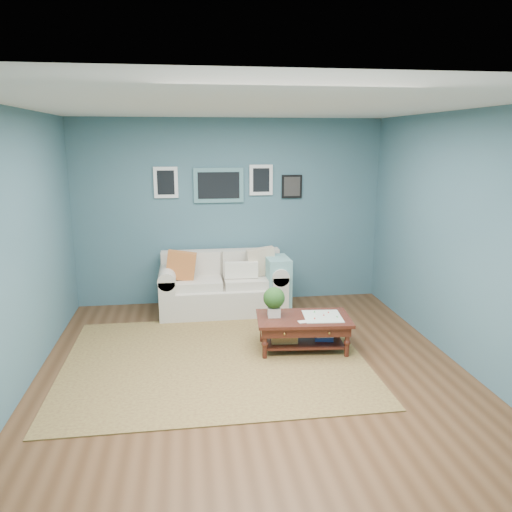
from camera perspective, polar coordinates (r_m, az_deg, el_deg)
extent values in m
plane|color=brown|center=(5.38, -0.29, -13.27)|extent=(5.00, 5.00, 0.00)
plane|color=white|center=(4.82, -0.33, 16.81)|extent=(5.00, 5.00, 0.00)
cube|color=#3E626F|center=(7.37, -2.97, 5.01)|extent=(4.50, 0.02, 2.70)
cube|color=#3E626F|center=(2.58, 7.41, -10.75)|extent=(4.50, 0.02, 2.70)
cube|color=#3E626F|center=(5.14, -26.03, 0.09)|extent=(0.02, 5.00, 2.70)
cube|color=#3E626F|center=(5.68, 22.80, 1.55)|extent=(0.02, 5.00, 2.70)
cube|color=slate|center=(7.29, -4.29, 8.06)|extent=(0.72, 0.03, 0.50)
cube|color=black|center=(7.27, -4.28, 8.05)|extent=(0.60, 0.01, 0.38)
cube|color=white|center=(7.27, -10.27, 8.27)|extent=(0.34, 0.03, 0.44)
cube|color=white|center=(7.35, 0.58, 8.68)|extent=(0.34, 0.03, 0.44)
cube|color=black|center=(7.44, 4.11, 7.93)|extent=(0.30, 0.03, 0.34)
cube|color=brown|center=(5.67, -4.69, -11.78)|extent=(3.28, 2.62, 0.01)
cube|color=beige|center=(7.13, -3.81, -4.86)|extent=(1.31, 0.81, 0.39)
cube|color=beige|center=(7.31, -4.05, -1.01)|extent=(1.71, 0.20, 0.44)
cube|color=beige|center=(7.09, -10.01, -4.36)|extent=(0.22, 0.81, 0.57)
cube|color=beige|center=(7.19, 2.27, -3.90)|extent=(0.22, 0.81, 0.57)
cylinder|color=beige|center=(7.01, -10.10, -2.13)|extent=(0.24, 0.81, 0.24)
cylinder|color=beige|center=(7.11, 2.29, -1.70)|extent=(0.24, 0.81, 0.24)
cube|color=beige|center=(6.98, -6.67, -3.12)|extent=(0.66, 0.52, 0.12)
cube|color=beige|center=(7.03, -0.96, -2.92)|extent=(0.66, 0.52, 0.12)
cube|color=beige|center=(7.17, -6.78, -0.82)|extent=(0.66, 0.11, 0.33)
cube|color=beige|center=(7.22, -1.22, -0.64)|extent=(0.66, 0.11, 0.33)
cube|color=#D54D22|center=(6.92, -8.56, -1.08)|extent=(0.44, 0.16, 0.44)
cube|color=beige|center=(7.06, 0.59, -0.64)|extent=(0.43, 0.17, 0.42)
cube|color=silver|center=(6.94, -1.68, -1.60)|extent=(0.46, 0.11, 0.22)
cube|color=#7FBDC1|center=(7.05, 2.45, -3.09)|extent=(0.31, 0.51, 0.74)
cube|color=#36170C|center=(5.82, 5.44, -7.12)|extent=(1.12, 0.72, 0.04)
cube|color=#36170C|center=(5.84, 5.42, -7.77)|extent=(1.04, 0.64, 0.11)
cube|color=#36170C|center=(5.92, 5.38, -9.68)|extent=(0.95, 0.54, 0.02)
sphere|color=gold|center=(5.55, 3.27, -8.90)|extent=(0.03, 0.03, 0.03)
sphere|color=gold|center=(5.62, 8.38, -8.72)|extent=(0.03, 0.03, 0.03)
cylinder|color=#36170C|center=(5.62, 1.01, -9.99)|extent=(0.05, 0.05, 0.36)
cylinder|color=#36170C|center=(5.76, 10.36, -9.65)|extent=(0.05, 0.05, 0.36)
cylinder|color=#36170C|center=(6.07, 0.70, -8.21)|extent=(0.05, 0.05, 0.36)
cylinder|color=#36170C|center=(6.19, 9.36, -7.95)|extent=(0.05, 0.05, 0.36)
cube|color=silver|center=(5.80, 2.06, -6.39)|extent=(0.15, 0.15, 0.11)
sphere|color=#254A1A|center=(5.74, 2.08, -4.80)|extent=(0.25, 0.25, 0.25)
cube|color=white|center=(5.85, 7.61, -6.85)|extent=(0.46, 0.46, 0.01)
cube|color=#A58849|center=(5.86, 3.22, -8.85)|extent=(0.32, 0.24, 0.18)
cube|color=navy|center=(5.95, 7.77, -8.98)|extent=(0.23, 0.18, 0.10)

